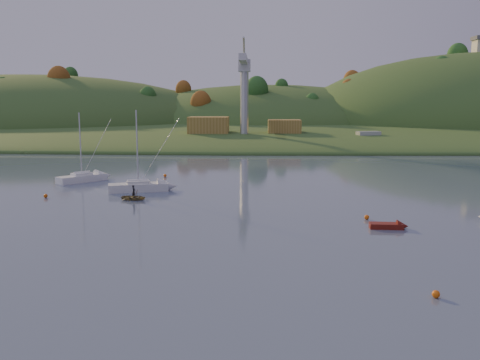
{
  "coord_description": "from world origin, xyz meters",
  "views": [
    {
      "loc": [
        6.02,
        -25.01,
        12.44
      ],
      "look_at": [
        3.84,
        35.94,
        3.03
      ],
      "focal_mm": 40.0,
      "sensor_mm": 36.0,
      "label": 1
    }
  ],
  "objects_px": {
    "sailboat_far": "(138,186)",
    "red_tender": "(394,226)",
    "sailboat_near": "(82,177)",
    "canoe": "(134,197)"
  },
  "relations": [
    {
      "from": "sailboat_far",
      "to": "red_tender",
      "type": "xyz_separation_m",
      "value": [
        29.14,
        -19.62,
        -0.45
      ]
    },
    {
      "from": "sailboat_near",
      "to": "sailboat_far",
      "type": "relative_size",
      "value": 0.95
    },
    {
      "from": "sailboat_near",
      "to": "red_tender",
      "type": "relative_size",
      "value": 2.76
    },
    {
      "from": "sailboat_near",
      "to": "red_tender",
      "type": "height_order",
      "value": "sailboat_near"
    },
    {
      "from": "sailboat_near",
      "to": "canoe",
      "type": "xyz_separation_m",
      "value": [
        11.07,
        -13.9,
        -0.36
      ]
    },
    {
      "from": "sailboat_near",
      "to": "sailboat_far",
      "type": "bearing_deg",
      "value": -85.13
    },
    {
      "from": "sailboat_far",
      "to": "canoe",
      "type": "xyz_separation_m",
      "value": [
        0.8,
        -6.06,
        -0.39
      ]
    },
    {
      "from": "sailboat_far",
      "to": "red_tender",
      "type": "bearing_deg",
      "value": -49.58
    },
    {
      "from": "sailboat_near",
      "to": "canoe",
      "type": "distance_m",
      "value": 17.78
    },
    {
      "from": "sailboat_near",
      "to": "sailboat_far",
      "type": "xyz_separation_m",
      "value": [
        10.27,
        -7.85,
        0.03
      ]
    }
  ]
}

